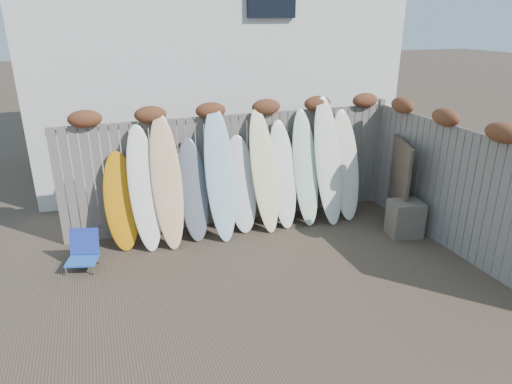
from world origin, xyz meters
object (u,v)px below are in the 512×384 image
object	(u,v)px
wooden_crate	(405,218)
surfboard_0	(121,201)
beach_chair	(83,251)
lattice_panel	(399,183)

from	to	relation	value
wooden_crate	surfboard_0	distance (m)	4.81
beach_chair	lattice_panel	world-z (taller)	lattice_panel
lattice_panel	surfboard_0	distance (m)	4.84
wooden_crate	surfboard_0	bearing A→B (deg)	164.92
beach_chair	lattice_panel	size ratio (longest dim) A/B	0.37
wooden_crate	lattice_panel	size ratio (longest dim) A/B	0.40
lattice_panel	surfboard_0	xyz separation A→B (m)	(-4.78, 0.77, 0.01)
beach_chair	surfboard_0	xyz separation A→B (m)	(0.65, 0.53, 0.52)
wooden_crate	surfboard_0	xyz separation A→B (m)	(-4.62, 1.25, 0.47)
wooden_crate	beach_chair	bearing A→B (deg)	172.26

